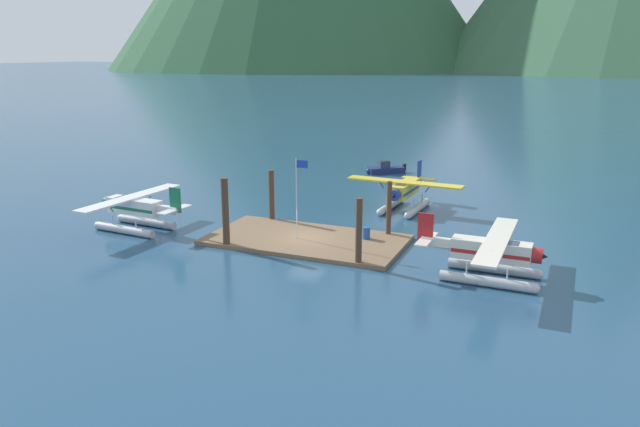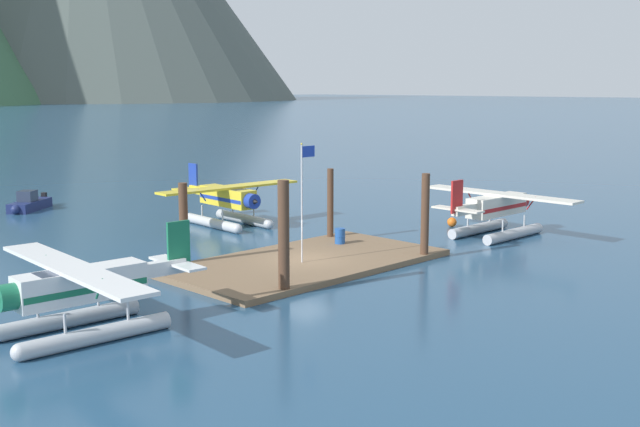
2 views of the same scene
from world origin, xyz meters
The scene contains 13 objects.
ground_plane centered at (0.00, 0.00, 0.00)m, with size 1200.00×1200.00×0.00m, color navy.
dock_platform centered at (0.00, 0.00, 0.15)m, with size 14.56×7.78×0.30m, color brown.
piling_near_left centered at (-4.73, -3.52, 2.57)m, with size 0.50×0.50×5.14m, color #4C3323.
piling_near_right centered at (5.37, -3.58, 2.32)m, with size 0.43×0.43×4.64m, color #4C3323.
piling_far_left centered at (-4.82, 3.88, 2.19)m, with size 0.45×0.45×4.38m, color #4C3323.
piling_far_right centered at (5.35, 3.41, 2.18)m, with size 0.38×0.38×4.37m, color #4C3323.
flagpole centered at (-0.46, -0.35, 4.08)m, with size 0.95×0.10×6.08m.
fuel_drum centered at (4.21, 1.53, 0.74)m, with size 0.62×0.62×0.88m.
mooring_buoy centered at (14.51, 1.10, 0.31)m, with size 0.62×0.62×0.62m, color orange.
seaplane_white_port_aft centered at (-13.82, -2.34, 1.58)m, with size 7.97×10.47×3.84m.
seaplane_yellow_bow_right centered at (4.35, 11.89, 1.58)m, with size 10.47×7.97×3.84m.
seaplane_cream_stbd_aft centered at (13.73, -2.75, 1.58)m, with size 7.98×10.42×3.84m.
boat_navy_open_north centered at (-2.16, 27.56, 0.49)m, with size 4.24×3.76×1.50m.
Camera 1 is at (17.65, -39.67, 13.80)m, focal length 34.19 mm.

